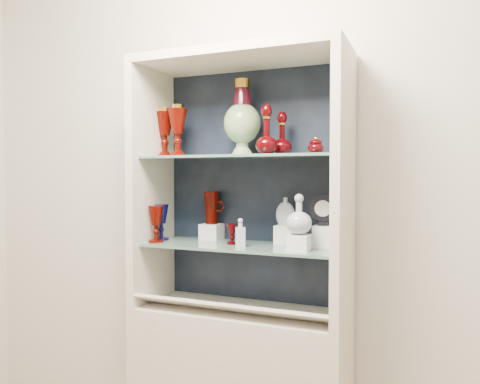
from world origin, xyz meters
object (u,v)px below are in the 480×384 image
at_px(ruby_decanter_b, 282,132).
at_px(ruby_goblet_tall, 156,224).
at_px(cobalt_goblet, 161,222).
at_px(flat_flask, 285,211).
at_px(ruby_decanter_a, 267,126).
at_px(clear_square_bottle, 240,232).
at_px(pedestal_lamp_left, 165,133).
at_px(pedestal_lamp_right, 178,131).
at_px(clear_round_decanter, 299,215).
at_px(enamel_urn, 242,118).
at_px(cameo_medallion, 323,210).
at_px(lidded_bowl, 316,145).
at_px(ruby_pitcher, 212,208).
at_px(ruby_goblet_small, 232,234).

relative_size(ruby_decanter_b, ruby_goblet_tall, 1.21).
height_order(cobalt_goblet, flat_flask, flat_flask).
height_order(ruby_decanter_a, clear_square_bottle, ruby_decanter_a).
bearing_deg(clear_square_bottle, pedestal_lamp_left, 168.51).
xyz_separation_m(pedestal_lamp_right, clear_round_decanter, (0.63, -0.06, -0.39)).
relative_size(pedestal_lamp_left, enamel_urn, 0.68).
xyz_separation_m(pedestal_lamp_left, clear_round_decanter, (0.74, -0.10, -0.39)).
xyz_separation_m(enamel_urn, ruby_goblet_tall, (-0.40, -0.14, -0.51)).
bearing_deg(enamel_urn, pedestal_lamp_right, -168.19).
relative_size(ruby_decanter_a, clear_round_decanter, 1.51).
bearing_deg(clear_round_decanter, cameo_medallion, 58.12).
distance_m(lidded_bowl, cameo_medallion, 0.30).
height_order(cobalt_goblet, ruby_pitcher, ruby_pitcher).
xyz_separation_m(pedestal_lamp_left, pedestal_lamp_right, (0.10, -0.04, 0.00)).
height_order(clear_round_decanter, cameo_medallion, cameo_medallion).
xyz_separation_m(ruby_goblet_small, clear_round_decanter, (0.35, -0.07, 0.10)).
distance_m(pedestal_lamp_right, ruby_goblet_tall, 0.47).
height_order(pedestal_lamp_left, cameo_medallion, pedestal_lamp_left).
relative_size(enamel_urn, ruby_decanter_b, 1.69).
relative_size(enamel_urn, ruby_goblet_tall, 2.05).
height_order(ruby_decanter_b, cameo_medallion, ruby_decanter_b).
relative_size(clear_square_bottle, flat_flask, 0.95).
height_order(pedestal_lamp_right, flat_flask, pedestal_lamp_right).
relative_size(ruby_decanter_b, clear_square_bottle, 1.66).
bearing_deg(ruby_goblet_tall, ruby_decanter_b, 13.55).
relative_size(cobalt_goblet, ruby_pitcher, 1.10).
xyz_separation_m(enamel_urn, ruby_decanter_a, (0.16, -0.10, -0.06)).
bearing_deg(ruby_goblet_tall, pedestal_lamp_right, 41.05).
relative_size(enamel_urn, ruby_decanter_a, 1.45).
distance_m(lidded_bowl, ruby_goblet_small, 0.58).
relative_size(pedestal_lamp_right, cobalt_goblet, 1.40).
height_order(enamel_urn, ruby_goblet_tall, enamel_urn).
height_order(pedestal_lamp_right, enamel_urn, enamel_urn).
bearing_deg(cobalt_goblet, clear_round_decanter, -5.06).
xyz_separation_m(ruby_decanter_a, clear_square_bottle, (-0.12, -0.01, -0.48)).
bearing_deg(ruby_decanter_a, ruby_decanter_b, 70.43).
xyz_separation_m(pedestal_lamp_left, ruby_goblet_small, (0.39, -0.04, -0.50)).
height_order(clear_square_bottle, cameo_medallion, cameo_medallion).
relative_size(enamel_urn, ruby_pitcher, 2.22).
distance_m(pedestal_lamp_left, clear_square_bottle, 0.67).
bearing_deg(enamel_urn, flat_flask, 9.84).
xyz_separation_m(pedestal_lamp_left, ruby_pitcher, (0.23, 0.07, -0.38)).
bearing_deg(flat_flask, pedestal_lamp_right, -161.01).
relative_size(ruby_pitcher, flat_flask, 1.21).
xyz_separation_m(ruby_decanter_b, ruby_goblet_tall, (-0.60, -0.14, -0.44)).
relative_size(ruby_goblet_tall, clear_round_decanter, 1.07).
height_order(ruby_decanter_b, flat_flask, ruby_decanter_b).
distance_m(enamel_urn, ruby_decanter_b, 0.21).
distance_m(cobalt_goblet, ruby_goblet_tall, 0.08).
bearing_deg(clear_round_decanter, ruby_goblet_small, 169.29).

